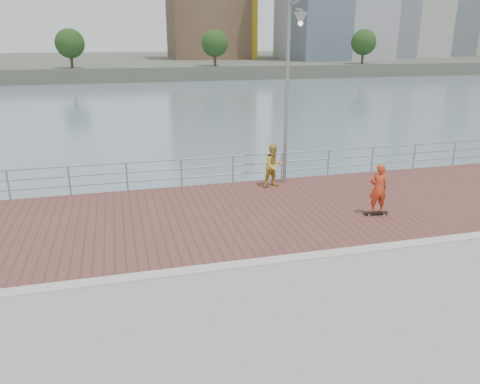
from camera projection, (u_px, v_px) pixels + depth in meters
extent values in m
plane|color=slate|center=(259.00, 330.00, 12.68)|extent=(400.00, 400.00, 0.00)
cube|color=brown|center=(228.00, 214.00, 15.35)|extent=(40.00, 6.80, 0.02)
cube|color=#B7B5AD|center=(260.00, 262.00, 12.04)|extent=(40.00, 0.40, 0.06)
cube|color=#4C5142|center=(125.00, 62.00, 124.73)|extent=(320.00, 95.00, 2.50)
cylinder|color=#8C9EA8|center=(8.00, 185.00, 16.56)|extent=(0.06, 0.06, 1.10)
cylinder|color=#8C9EA8|center=(69.00, 181.00, 17.06)|extent=(0.06, 0.06, 1.10)
cylinder|color=#8C9EA8|center=(127.00, 177.00, 17.56)|extent=(0.06, 0.06, 1.10)
cylinder|color=#8C9EA8|center=(181.00, 173.00, 18.05)|extent=(0.06, 0.06, 1.10)
cylinder|color=#8C9EA8|center=(233.00, 170.00, 18.55)|extent=(0.06, 0.06, 1.10)
cylinder|color=#8C9EA8|center=(282.00, 166.00, 19.05)|extent=(0.06, 0.06, 1.10)
cylinder|color=#8C9EA8|center=(328.00, 163.00, 19.54)|extent=(0.06, 0.06, 1.10)
cylinder|color=#8C9EA8|center=(372.00, 160.00, 20.04)|extent=(0.06, 0.06, 1.10)
cylinder|color=#8C9EA8|center=(414.00, 157.00, 20.53)|extent=(0.06, 0.06, 1.10)
cylinder|color=#8C9EA8|center=(454.00, 154.00, 21.03)|extent=(0.06, 0.06, 1.10)
cylinder|color=#8C9EA8|center=(207.00, 158.00, 18.13)|extent=(39.00, 0.05, 0.05)
cylinder|color=#8C9EA8|center=(207.00, 167.00, 18.25)|extent=(39.00, 0.05, 0.05)
cylinder|color=#8C9EA8|center=(208.00, 176.00, 18.36)|extent=(39.00, 0.05, 0.05)
cylinder|color=gray|center=(287.00, 99.00, 17.70)|extent=(0.13, 0.13, 6.65)
cylinder|color=gray|center=(295.00, 3.00, 16.14)|extent=(0.08, 1.11, 0.08)
cone|color=#B2B2AD|center=(301.00, 9.00, 15.70)|extent=(0.49, 0.49, 0.39)
cube|color=black|center=(376.00, 213.00, 15.28)|extent=(0.81, 0.32, 0.03)
cylinder|color=beige|center=(369.00, 215.00, 15.20)|extent=(0.07, 0.05, 0.06)
cylinder|color=beige|center=(384.00, 214.00, 15.25)|extent=(0.07, 0.05, 0.06)
cylinder|color=beige|center=(368.00, 213.00, 15.33)|extent=(0.07, 0.05, 0.06)
cylinder|color=beige|center=(382.00, 213.00, 15.38)|extent=(0.07, 0.05, 0.06)
imported|color=red|center=(378.00, 189.00, 15.02)|extent=(0.65, 0.47, 1.63)
imported|color=gold|center=(274.00, 166.00, 17.94)|extent=(0.92, 0.78, 1.66)
cube|color=brown|center=(207.00, 5.00, 113.78)|extent=(18.00, 18.00, 24.85)
cylinder|color=#473323|center=(71.00, 57.00, 79.55)|extent=(0.50, 0.50, 3.80)
sphere|color=#193814|center=(70.00, 43.00, 78.87)|extent=(4.88, 4.88, 4.88)
cylinder|color=#473323|center=(215.00, 55.00, 85.61)|extent=(0.50, 0.50, 3.75)
sphere|color=#193814|center=(215.00, 43.00, 84.93)|extent=(4.82, 4.82, 4.82)
cylinder|color=#473323|center=(363.00, 54.00, 92.84)|extent=(0.50, 0.50, 3.84)
sphere|color=#193814|center=(364.00, 42.00, 92.15)|extent=(4.93, 4.93, 4.93)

